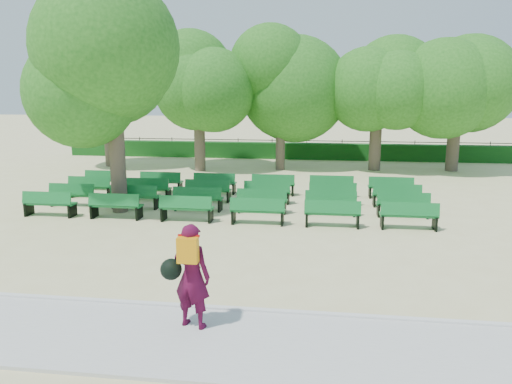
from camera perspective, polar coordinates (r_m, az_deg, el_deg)
ground at (r=14.95m, az=-0.19°, el=-3.35°), size 120.00×120.00×0.00m
paving at (r=8.15m, az=-7.82°, el=-16.52°), size 30.00×2.20×0.06m
curb at (r=9.13m, az=-5.84°, el=-13.09°), size 30.00×0.12×0.10m
hedge at (r=28.58m, az=3.77°, el=4.72°), size 26.00×0.70×0.90m
fence at (r=29.03m, az=3.81°, el=3.93°), size 26.00×0.10×1.02m
tree_line at (r=24.69m, az=3.07°, el=2.59°), size 21.80×6.80×7.04m
bench_array at (r=16.83m, az=-2.48°, el=-1.37°), size 1.59×0.51×1.00m
tree_among at (r=16.27m, az=-16.03°, el=12.40°), size 4.22×4.22×6.14m
person at (r=8.16m, az=-7.55°, el=-9.31°), size 0.85×0.56×1.73m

